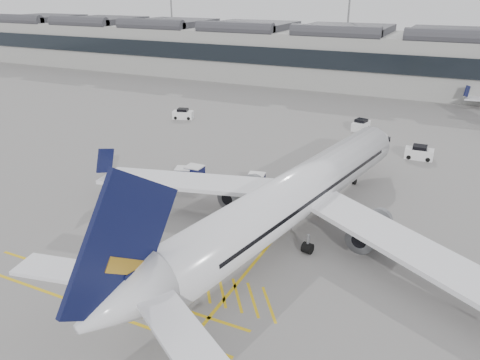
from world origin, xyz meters
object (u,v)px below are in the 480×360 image
at_px(ramp_agent_a, 276,191).
at_px(ramp_agent_b, 225,193).
at_px(pushback_tug, 139,177).
at_px(airliner_main, 292,197).
at_px(baggage_cart_a, 240,186).
at_px(belt_loader, 245,206).

xyz_separation_m(ramp_agent_a, ramp_agent_b, (-4.50, -2.73, 0.04)).
bearing_deg(pushback_tug, airliner_main, -7.53).
height_order(airliner_main, baggage_cart_a, airliner_main).
xyz_separation_m(baggage_cart_a, ramp_agent_a, (3.70, 0.75, -0.13)).
xyz_separation_m(belt_loader, ramp_agent_b, (-2.92, 1.48, 0.26)).
distance_m(belt_loader, ramp_agent_a, 4.51).
relative_size(airliner_main, baggage_cart_a, 24.52).
bearing_deg(pushback_tug, baggage_cart_a, 12.33).
distance_m(airliner_main, pushback_tug, 19.59).
bearing_deg(pushback_tug, belt_loader, -3.46).
bearing_deg(belt_loader, baggage_cart_a, 126.74).
distance_m(airliner_main, baggage_cart_a, 9.63).
xyz_separation_m(airliner_main, ramp_agent_b, (-8.29, 3.53, -2.61)).
bearing_deg(baggage_cart_a, pushback_tug, -165.51).
bearing_deg(belt_loader, ramp_agent_b, 158.46).
distance_m(airliner_main, belt_loader, 6.43).
distance_m(baggage_cart_a, ramp_agent_a, 3.77).
relative_size(airliner_main, pushback_tug, 17.68).
xyz_separation_m(baggage_cart_a, ramp_agent_b, (-0.81, -1.98, -0.09)).
xyz_separation_m(airliner_main, pushback_tug, (-19.02, 3.73, -2.86)).
bearing_deg(baggage_cart_a, airliner_main, -30.63).
xyz_separation_m(airliner_main, ramp_agent_a, (-3.79, 6.26, -2.65)).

